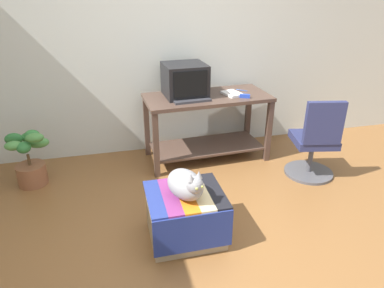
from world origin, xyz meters
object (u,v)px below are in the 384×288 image
cat (186,184)px  desk (207,116)px  stapler (245,96)px  keyboard (192,100)px  tv_monitor (185,80)px  office_chair (315,144)px  ottoman_with_blanket (186,216)px  potted_plant (30,160)px  book (232,94)px

cat → desk: bearing=48.6°
stapler → keyboard: bearing=113.6°
tv_monitor → keyboard: (0.02, -0.22, -0.16)m
tv_monitor → desk: bearing=-18.1°
desk → office_chair: (0.97, -0.71, -0.14)m
ottoman_with_blanket → potted_plant: (-1.35, 1.21, 0.06)m
desk → keyboard: keyboard is taller
ottoman_with_blanket → stapler: stapler is taller
ottoman_with_blanket → potted_plant: size_ratio=1.01×
keyboard → cat: (-0.35, -1.25, -0.25)m
office_chair → stapler: office_chair is taller
desk → stapler: stapler is taller
ottoman_with_blanket → desk: bearing=67.5°
tv_monitor → ottoman_with_blanket: 1.64m
tv_monitor → cat: (-0.32, -1.47, -0.41)m
ottoman_with_blanket → cat: cat is taller
book → potted_plant: 2.26m
desk → cat: (-0.57, -1.41, 0.01)m
desk → potted_plant: 1.94m
desk → ottoman_with_blanket: desk is taller
desk → tv_monitor: 0.49m
desk → stapler: 0.49m
potted_plant → stapler: size_ratio=5.41×
tv_monitor → stapler: 0.68m
tv_monitor → office_chair: (1.22, -0.78, -0.55)m
book → office_chair: (0.69, -0.68, -0.39)m
potted_plant → cat: bearing=-42.9°
book → keyboard: bearing=178.4°
ottoman_with_blanket → office_chair: 1.68m
desk → potted_plant: desk is taller
cat → potted_plant: size_ratio=0.74×
tv_monitor → book: bearing=-13.6°
potted_plant → book: bearing=3.0°
office_chair → stapler: bearing=-30.8°
cat → ottoman_with_blanket: bearing=68.8°
book → stapler: (0.10, -0.14, 0.01)m
cat → office_chair: 1.70m
desk → cat: size_ratio=3.22×
tv_monitor → potted_plant: 1.82m
tv_monitor → keyboard: bearing=-86.5°
cat → office_chair: size_ratio=0.50×
desk → keyboard: bearing=-147.6°
potted_plant → office_chair: (2.89, -0.56, 0.11)m
keyboard → cat: 1.32m
cat → stapler: bearing=33.1°
tv_monitor → stapler: size_ratio=4.29×
potted_plant → stapler: stapler is taller
ottoman_with_blanket → stapler: size_ratio=5.49×
keyboard → desk: bearing=30.2°
book → office_chair: 1.05m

